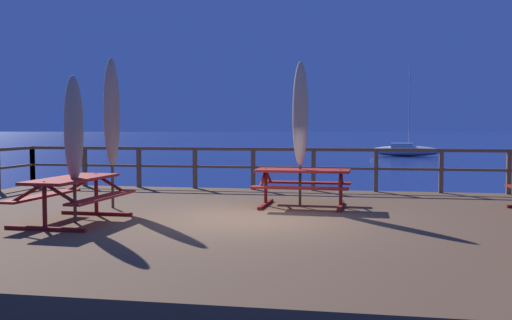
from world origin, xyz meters
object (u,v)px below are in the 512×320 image
Objects in this scene: patio_umbrella_tall_front at (300,115)px; patio_umbrella_tall_mid_left at (112,113)px; picnic_table_front_right at (72,189)px; sailboat_distant at (405,150)px; patio_umbrella_tall_mid_right at (74,129)px; picnic_table_mid_left at (303,179)px.

patio_umbrella_tall_front is 3.77m from patio_umbrella_tall_mid_left.
patio_umbrella_tall_front is at bearing 35.44° from picnic_table_front_right.
sailboat_distant is (8.85, 41.56, -0.90)m from picnic_table_front_right.
picnic_table_front_right is 2.20m from patio_umbrella_tall_mid_left.
patio_umbrella_tall_front is at bearing 36.35° from patio_umbrella_tall_mid_right.
patio_umbrella_tall_front is at bearing -97.64° from sailboat_distant.
patio_umbrella_tall_mid_right is at bearing -86.22° from patio_umbrella_tall_mid_left.
picnic_table_mid_left is at bearing 25.38° from patio_umbrella_tall_front.
patio_umbrella_tall_mid_right is 0.32× the size of sailboat_distant.
patio_umbrella_tall_front is at bearing 12.86° from patio_umbrella_tall_mid_left.
picnic_table_mid_left is 0.25× the size of sailboat_distant.
patio_umbrella_tall_mid_left is at bearing 93.78° from patio_umbrella_tall_mid_right.
patio_umbrella_tall_front is (-0.05, -0.02, 1.32)m from picnic_table_mid_left.
patio_umbrella_tall_front is at bearing -154.62° from picnic_table_mid_left.
patio_umbrella_tall_mid_left reaches higher than patio_umbrella_tall_front.
picnic_table_mid_left and picnic_table_front_right have the same top height.
picnic_table_mid_left is 39.30m from sailboat_distant.
picnic_table_mid_left is 0.78× the size of patio_umbrella_tall_mid_right.
picnic_table_front_right is 4.64m from patio_umbrella_tall_front.
patio_umbrella_tall_mid_left is (-3.68, -0.84, 0.03)m from patio_umbrella_tall_front.
patio_umbrella_tall_mid_left reaches higher than patio_umbrella_tall_mid_right.
picnic_table_front_right is 42.50m from sailboat_distant.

